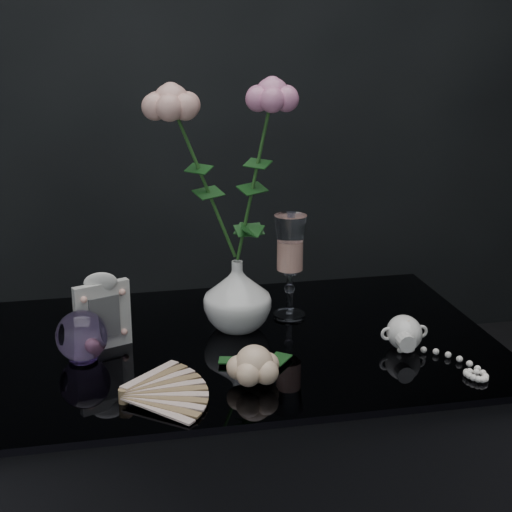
{
  "coord_description": "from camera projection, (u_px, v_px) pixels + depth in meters",
  "views": [
    {
      "loc": [
        -0.16,
        -1.21,
        1.32
      ],
      "look_at": [
        0.1,
        0.04,
        0.92
      ],
      "focal_mm": 55.0,
      "sensor_mm": 36.0,
      "label": 1
    }
  ],
  "objects": [
    {
      "name": "loose_rose",
      "position": [
        254.0,
        365.0,
        1.22
      ],
      "size": [
        0.2,
        0.22,
        0.06
      ],
      "primitive_type": null,
      "rotation": [
        0.0,
        0.0,
        0.37
      ],
      "color": "beige",
      "rests_on": "table"
    },
    {
      "name": "paper_fan",
      "position": [
        123.0,
        395.0,
        1.16
      ],
      "size": [
        0.3,
        0.27,
        0.03
      ],
      "primitive_type": null,
      "rotation": [
        0.0,
        0.0,
        -0.32
      ],
      "color": "#FEE7CB",
      "rests_on": "table"
    },
    {
      "name": "pearl_jar",
      "position": [
        404.0,
        331.0,
        1.35
      ],
      "size": [
        0.22,
        0.23,
        0.06
      ],
      "primitive_type": null,
      "rotation": [
        0.0,
        0.0,
        -0.05
      ],
      "color": "white",
      "rests_on": "table"
    },
    {
      "name": "wine_glass",
      "position": [
        290.0,
        267.0,
        1.47
      ],
      "size": [
        0.06,
        0.06,
        0.2
      ],
      "primitive_type": null,
      "rotation": [
        0.0,
        0.0,
        -0.02
      ],
      "color": "white",
      "rests_on": "table"
    },
    {
      "name": "roses",
      "position": [
        226.0,
        160.0,
        1.34
      ],
      "size": [
        0.25,
        0.11,
        0.37
      ],
      "color": "#E4A798",
      "rests_on": "vase"
    },
    {
      "name": "vase",
      "position": [
        237.0,
        296.0,
        1.42
      ],
      "size": [
        0.13,
        0.13,
        0.13
      ],
      "primitive_type": "imported",
      "rotation": [
        0.0,
        0.0,
        0.05
      ],
      "color": "white",
      "rests_on": "table"
    },
    {
      "name": "picture_frame",
      "position": [
        102.0,
        311.0,
        1.34
      ],
      "size": [
        0.12,
        0.11,
        0.14
      ],
      "primitive_type": null,
      "rotation": [
        0.0,
        0.0,
        0.37
      ],
      "color": "silver",
      "rests_on": "table"
    },
    {
      "name": "paperweight",
      "position": [
        82.0,
        336.0,
        1.3
      ],
      "size": [
        0.09,
        0.09,
        0.09
      ],
      "primitive_type": null,
      "rotation": [
        0.0,
        0.0,
        -0.03
      ],
      "color": "#9C7BC8",
      "rests_on": "table"
    }
  ]
}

